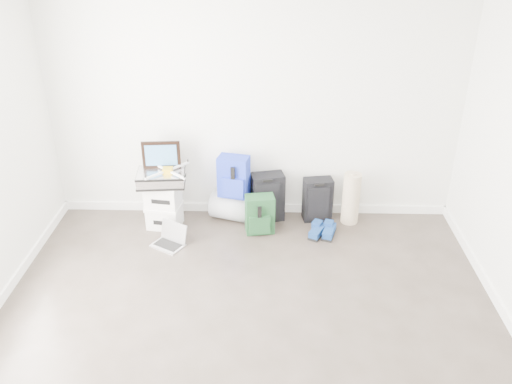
{
  "coord_description": "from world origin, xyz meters",
  "views": [
    {
      "loc": [
        0.17,
        -3.1,
        3.18
      ],
      "look_at": [
        0.04,
        1.9,
        0.57
      ],
      "focal_mm": 38.0,
      "sensor_mm": 36.0,
      "label": 1
    }
  ],
  "objects_px": {
    "laptop": "(170,240)",
    "carry_on": "(318,200)",
    "boxes_stack": "(164,205)",
    "duffel_bag": "(234,207)",
    "briefcase": "(161,178)",
    "large_suitcase": "(268,197)"
  },
  "relations": [
    {
      "from": "large_suitcase",
      "to": "laptop",
      "type": "xyz_separation_m",
      "value": [
        -1.03,
        -0.56,
        -0.23
      ]
    },
    {
      "from": "briefcase",
      "to": "duffel_bag",
      "type": "relative_size",
      "value": 0.96
    },
    {
      "from": "duffel_bag",
      "to": "carry_on",
      "type": "distance_m",
      "value": 0.95
    },
    {
      "from": "carry_on",
      "to": "laptop",
      "type": "height_order",
      "value": "carry_on"
    },
    {
      "from": "boxes_stack",
      "to": "duffel_bag",
      "type": "xyz_separation_m",
      "value": [
        0.78,
        0.17,
        -0.11
      ]
    },
    {
      "from": "briefcase",
      "to": "laptop",
      "type": "height_order",
      "value": "briefcase"
    },
    {
      "from": "duffel_bag",
      "to": "laptop",
      "type": "height_order",
      "value": "duffel_bag"
    },
    {
      "from": "carry_on",
      "to": "laptop",
      "type": "relative_size",
      "value": 1.26
    },
    {
      "from": "large_suitcase",
      "to": "briefcase",
      "type": "bearing_deg",
      "value": 175.71
    },
    {
      "from": "briefcase",
      "to": "duffel_bag",
      "type": "distance_m",
      "value": 0.91
    },
    {
      "from": "large_suitcase",
      "to": "carry_on",
      "type": "bearing_deg",
      "value": -12.11
    },
    {
      "from": "boxes_stack",
      "to": "briefcase",
      "type": "distance_m",
      "value": 0.34
    },
    {
      "from": "large_suitcase",
      "to": "carry_on",
      "type": "relative_size",
      "value": 1.11
    },
    {
      "from": "duffel_bag",
      "to": "large_suitcase",
      "type": "bearing_deg",
      "value": 21.0
    },
    {
      "from": "laptop",
      "to": "briefcase",
      "type": "bearing_deg",
      "value": 138.19
    },
    {
      "from": "duffel_bag",
      "to": "carry_on",
      "type": "bearing_deg",
      "value": 20.43
    },
    {
      "from": "large_suitcase",
      "to": "carry_on",
      "type": "distance_m",
      "value": 0.57
    },
    {
      "from": "carry_on",
      "to": "large_suitcase",
      "type": "bearing_deg",
      "value": 172.38
    },
    {
      "from": "carry_on",
      "to": "briefcase",
      "type": "bearing_deg",
      "value": 177.64
    },
    {
      "from": "boxes_stack",
      "to": "large_suitcase",
      "type": "bearing_deg",
      "value": 17.52
    },
    {
      "from": "large_suitcase",
      "to": "laptop",
      "type": "bearing_deg",
      "value": -164.64
    },
    {
      "from": "laptop",
      "to": "carry_on",
      "type": "bearing_deg",
      "value": 50.14
    }
  ]
}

